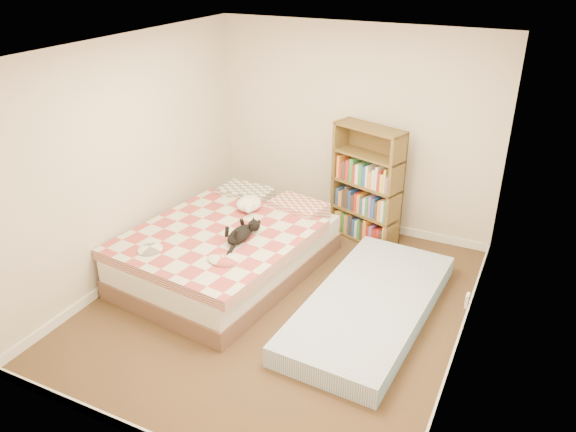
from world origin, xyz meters
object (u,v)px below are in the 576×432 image
at_px(bed, 230,248).
at_px(floor_mattress, 370,306).
at_px(bookshelf, 366,198).
at_px(white_dog, 249,204).
at_px(black_cat, 242,233).

bearing_deg(bed, floor_mattress, 2.03).
bearing_deg(bookshelf, white_dog, -120.28).
relative_size(bookshelf, black_cat, 2.07).
xyz_separation_m(floor_mattress, white_dog, (-1.65, 0.58, 0.52)).
height_order(bookshelf, black_cat, bookshelf).
distance_m(bed, floor_mattress, 1.67).
bearing_deg(floor_mattress, white_dog, 164.04).
bearing_deg(white_dog, bookshelf, 56.81).
xyz_separation_m(bookshelf, black_cat, (-0.81, -1.56, 0.08)).
relative_size(black_cat, white_dog, 1.85).
relative_size(bed, black_cat, 3.54).
relative_size(bookshelf, floor_mattress, 0.62).
height_order(bed, floor_mattress, bed).
bearing_deg(bookshelf, black_cat, -98.39).
distance_m(bed, black_cat, 0.47).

